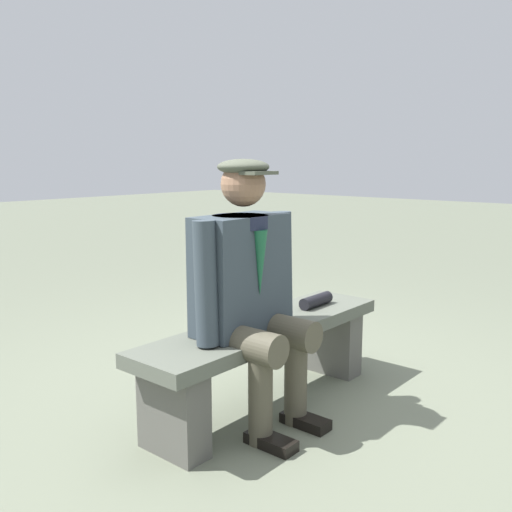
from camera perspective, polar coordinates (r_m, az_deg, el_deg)
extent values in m
plane|color=#636A57|center=(3.05, 0.95, -14.68)|extent=(30.00, 30.00, 0.00)
cube|color=#54594E|center=(2.91, 0.97, -7.28)|extent=(1.55, 0.38, 0.07)
cube|color=#54544E|center=(3.46, 7.61, -8.44)|extent=(0.14, 0.32, 0.38)
cube|color=#54544E|center=(2.56, -8.25, -15.09)|extent=(0.14, 0.32, 0.38)
cube|color=#333F47|center=(2.69, -1.56, -1.79)|extent=(0.48, 0.23, 0.55)
cylinder|color=#1E2338|center=(2.65, -1.59, 3.45)|extent=(0.26, 0.26, 0.06)
cone|color=#195938|center=(2.60, 0.40, -0.73)|extent=(0.07, 0.07, 0.30)
sphere|color=#8C664C|center=(2.63, -1.28, 7.19)|extent=(0.21, 0.21, 0.21)
ellipsoid|color=#464B3D|center=(2.63, -1.28, 8.89)|extent=(0.24, 0.24, 0.07)
cube|color=#464B3D|center=(2.56, 0.30, 8.29)|extent=(0.17, 0.09, 0.02)
cylinder|color=#4D4839|center=(2.78, 2.09, -7.28)|extent=(0.15, 0.44, 0.15)
cylinder|color=#4D4839|center=(2.79, 3.98, -12.11)|extent=(0.11, 0.11, 0.45)
cube|color=black|center=(2.84, 4.95, -16.11)|extent=(0.10, 0.24, 0.05)
cylinder|color=#333F47|center=(2.87, 2.62, -1.01)|extent=(0.10, 0.12, 0.55)
cylinder|color=#4D4839|center=(2.59, -1.55, -8.57)|extent=(0.15, 0.44, 0.15)
cylinder|color=#4D4839|center=(2.60, 0.45, -13.78)|extent=(0.11, 0.11, 0.45)
cube|color=black|center=(2.65, 1.49, -18.05)|extent=(0.10, 0.24, 0.05)
cylinder|color=#333F47|center=(2.47, -5.03, -2.77)|extent=(0.11, 0.12, 0.55)
cylinder|color=black|center=(3.21, 6.02, -4.45)|extent=(0.24, 0.07, 0.07)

